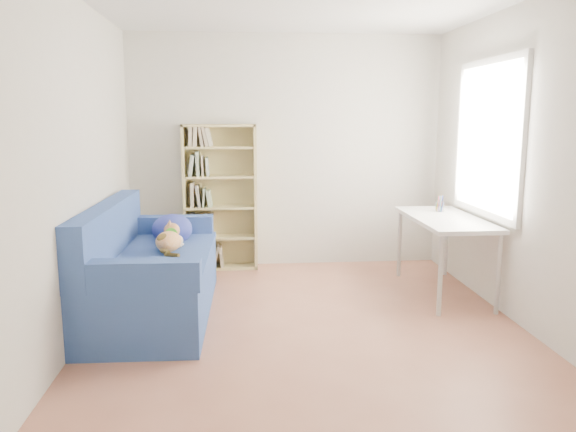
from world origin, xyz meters
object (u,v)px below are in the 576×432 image
object	(u,v)px
desk	(445,224)
bookshelf	(220,203)
sofa	(150,273)
pen_cup	(440,205)

from	to	relation	value
desk	bookshelf	bearing A→B (deg)	152.89
bookshelf	desk	xyz separation A→B (m)	(2.17, -1.11, -0.06)
sofa	pen_cup	xyz separation A→B (m)	(2.79, 0.67, 0.45)
desk	sofa	bearing A→B (deg)	-172.89
desk	pen_cup	bearing A→B (deg)	79.61
sofa	desk	bearing A→B (deg)	8.28
sofa	pen_cup	bearing A→B (deg)	14.73
sofa	desk	world-z (taller)	sofa
pen_cup	desk	bearing A→B (deg)	-100.39
sofa	bookshelf	distance (m)	1.60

